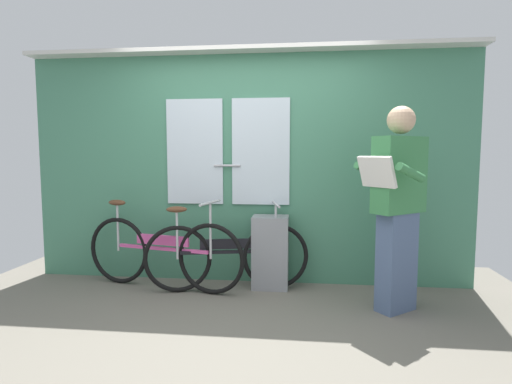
{
  "coord_description": "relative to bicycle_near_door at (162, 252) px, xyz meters",
  "views": [
    {
      "loc": [
        0.58,
        -2.96,
        1.37
      ],
      "look_at": [
        0.16,
        0.81,
        1.01
      ],
      "focal_mm": 28.83,
      "sensor_mm": 36.0,
      "label": 1
    }
  ],
  "objects": [
    {
      "name": "trash_bin_by_wall",
      "position": [
        1.09,
        0.15,
        -0.01
      ],
      "size": [
        0.36,
        0.28,
        0.74
      ],
      "primitive_type": "cube",
      "color": "gray",
      "rests_on": "ground_plane"
    },
    {
      "name": "bicycle_near_door",
      "position": [
        0.0,
        0.0,
        0.0
      ],
      "size": [
        1.73,
        0.54,
        0.91
      ],
      "rotation": [
        0.0,
        0.0,
        -0.22
      ],
      "color": "black",
      "rests_on": "ground_plane"
    },
    {
      "name": "ground_plane",
      "position": [
        0.82,
        -0.98,
        -0.39
      ],
      "size": [
        5.64,
        4.3,
        0.04
      ],
      "primitive_type": "cube",
      "color": "#666056"
    },
    {
      "name": "bicycle_leaning_behind",
      "position": [
        0.66,
        -0.0,
        -0.02
      ],
      "size": [
        1.61,
        0.51,
        0.88
      ],
      "rotation": [
        0.0,
        0.0,
        0.21
      ],
      "color": "black",
      "rests_on": "ground_plane"
    },
    {
      "name": "passenger_reading_newspaper",
      "position": [
        2.21,
        -0.35,
        0.56
      ],
      "size": [
        0.64,
        0.61,
        1.76
      ],
      "rotation": [
        0.0,
        0.0,
        3.81
      ],
      "color": "slate",
      "rests_on": "ground_plane"
    },
    {
      "name": "train_door_wall",
      "position": [
        0.81,
        0.36,
        0.89
      ],
      "size": [
        4.64,
        0.28,
        2.43
      ],
      "color": "#427F60",
      "rests_on": "ground_plane"
    }
  ]
}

